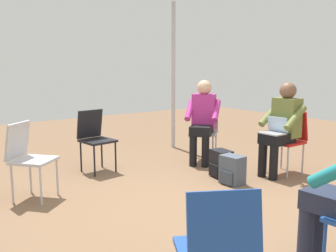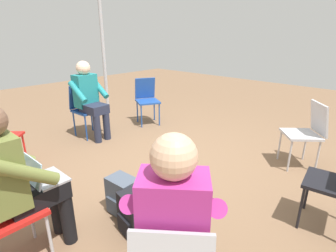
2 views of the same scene
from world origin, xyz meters
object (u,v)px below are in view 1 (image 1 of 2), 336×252
object	(u,v)px
person_with_laptop	(282,124)
backpack_near_laptop_user	(232,172)
chair_northwest	(218,249)
chair_northeast	(28,155)
chair_east	(95,136)
backpack_by_empty_chair	(221,165)
chair_south	(289,137)
chair_southeast	(204,128)
person_in_magenta	(203,117)

from	to	relation	value
person_with_laptop	backpack_near_laptop_user	distance (m)	0.97
chair_northwest	chair_northeast	xyz separation A→B (m)	(2.77, 0.16, 0.00)
chair_east	backpack_by_empty_chair	world-z (taller)	chair_east
person_with_laptop	chair_south	bearing A→B (deg)	-90.00
chair_south	chair_southeast	distance (m)	1.30
chair_northeast	chair_northwest	bearing A→B (deg)	52.88
backpack_near_laptop_user	person_in_magenta	bearing A→B (deg)	-22.42
chair_east	backpack_near_laptop_user	size ratio (longest dim) A/B	2.36
chair_northwest	backpack_by_empty_chair	bearing A→B (deg)	73.50
chair_east	person_in_magenta	bearing A→B (deg)	153.63
chair_southeast	person_in_magenta	size ratio (longest dim) A/B	0.69
person_in_magenta	backpack_near_laptop_user	size ratio (longest dim) A/B	3.44
chair_south	chair_northeast	bearing A→B (deg)	70.37
chair_south	backpack_by_empty_chair	distance (m)	1.02
chair_south	chair_northeast	size ratio (longest dim) A/B	1.00
chair_northwest	person_with_laptop	size ratio (longest dim) A/B	0.69
chair_east	backpack_by_empty_chair	distance (m)	1.77
person_with_laptop	backpack_near_laptop_user	bearing A→B (deg)	82.11
person_in_magenta	chair_south	bearing A→B (deg)	168.35
chair_northeast	backpack_by_empty_chair	distance (m)	2.39
chair_northeast	person_in_magenta	distance (m)	2.59
chair_south	chair_southeast	xyz separation A→B (m)	(1.22, 0.43, 0.00)
person_in_magenta	person_with_laptop	bearing A→B (deg)	160.96
chair_northwest	backpack_by_empty_chair	size ratio (longest dim) A/B	2.36
chair_southeast	person_in_magenta	xyz separation A→B (m)	(-0.10, 0.13, 0.20)
backpack_near_laptop_user	person_with_laptop	bearing A→B (deg)	-97.39
person_with_laptop	chair_east	bearing A→B (deg)	48.26
chair_southeast	chair_east	world-z (taller)	same
chair_south	chair_northeast	world-z (taller)	same
chair_east	backpack_near_laptop_user	distance (m)	1.93
chair_northeast	chair_southeast	bearing A→B (deg)	142.36
chair_northeast	backpack_by_empty_chair	bearing A→B (deg)	122.55
chair_south	chair_east	distance (m)	2.66
chair_northeast	person_with_laptop	distance (m)	3.17
backpack_by_empty_chair	chair_northeast	bearing A→B (deg)	73.00
backpack_by_empty_chair	chair_northwest	bearing A→B (deg)	134.62
chair_southeast	chair_east	size ratio (longest dim) A/B	1.00
chair_southeast	backpack_near_laptop_user	bearing A→B (deg)	115.71
chair_southeast	chair_northwest	xyz separation A→B (m)	(-2.90, 2.56, 0.00)
chair_northwest	backpack_near_laptop_user	distance (m)	2.70
backpack_near_laptop_user	chair_southeast	bearing A→B (deg)	-26.18
chair_northeast	chair_east	world-z (taller)	same
chair_south	backpack_by_empty_chair	world-z (taller)	chair_south
backpack_by_empty_chair	backpack_near_laptop_user	bearing A→B (deg)	161.35
chair_northwest	person_in_magenta	bearing A→B (deg)	77.99
chair_northwest	chair_east	distance (m)	3.46
chair_northeast	chair_east	xyz separation A→B (m)	(0.57, -1.07, 0.00)
chair_east	backpack_by_empty_chair	xyz separation A→B (m)	(-1.27, -1.19, -0.34)
chair_northeast	person_in_magenta	bearing A→B (deg)	140.23
chair_southeast	backpack_by_empty_chair	xyz separation A→B (m)	(-0.83, 0.45, -0.34)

